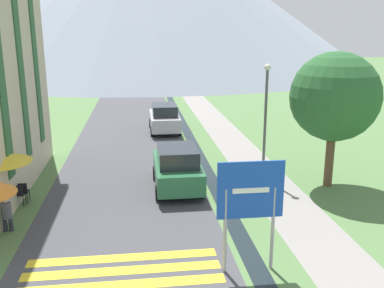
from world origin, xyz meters
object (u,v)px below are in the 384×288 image
object	(u,v)px
person_seated_far	(7,212)
streetlamp	(266,112)
cafe_chair_far_left	(23,191)
cafe_chair_far_right	(18,193)
road_sign	(250,200)
parked_car_near	(177,168)
parked_car_far	(164,118)
tree_by_path	(335,97)

from	to	relation	value
person_seated_far	streetlamp	distance (m)	10.90
cafe_chair_far_left	cafe_chair_far_right	bearing A→B (deg)	-123.67
road_sign	cafe_chair_far_right	xyz separation A→B (m)	(-7.43, 5.45, -1.55)
road_sign	cafe_chair_far_right	size ratio (longest dim) A/B	3.70
parked_car_near	cafe_chair_far_right	size ratio (longest dim) A/B	4.66
streetlamp	cafe_chair_far_left	bearing A→B (deg)	-170.36
parked_car_far	person_seated_far	bearing A→B (deg)	-113.53
parked_car_far	cafe_chair_far_left	world-z (taller)	parked_car_far
cafe_chair_far_right	tree_by_path	bearing A→B (deg)	21.72
cafe_chair_far_left	tree_by_path	distance (m)	12.86
streetlamp	tree_by_path	world-z (taller)	tree_by_path
cafe_chair_far_left	streetlamp	xyz separation A→B (m)	(9.93, 1.69, 2.50)
parked_car_near	parked_car_far	bearing A→B (deg)	89.21
cafe_chair_far_left	streetlamp	bearing A→B (deg)	-3.84
road_sign	cafe_chair_far_left	xyz separation A→B (m)	(-7.34, 5.69, -1.55)
parked_car_near	streetlamp	world-z (taller)	streetlamp
road_sign	cafe_chair_far_left	bearing A→B (deg)	142.21
cafe_chair_far_right	parked_car_far	bearing A→B (deg)	80.69
tree_by_path	streetlamp	bearing A→B (deg)	153.74
person_seated_far	parked_car_far	bearing A→B (deg)	66.47
streetlamp	person_seated_far	bearing A→B (deg)	-157.70
cafe_chair_far_right	parked_car_near	bearing A→B (deg)	29.20
road_sign	parked_car_far	distance (m)	17.35
tree_by_path	cafe_chair_far_left	bearing A→B (deg)	-177.90
person_seated_far	road_sign	bearing A→B (deg)	-24.72
cafe_chair_far_right	streetlamp	world-z (taller)	streetlamp
tree_by_path	road_sign	bearing A→B (deg)	-129.60
road_sign	parked_car_far	bearing A→B (deg)	93.93
parked_car_near	tree_by_path	size ratio (longest dim) A/B	0.70
person_seated_far	streetlamp	world-z (taller)	streetlamp
cafe_chair_far_left	person_seated_far	world-z (taller)	person_seated_far
person_seated_far	tree_by_path	world-z (taller)	tree_by_path
road_sign	parked_car_far	world-z (taller)	road_sign
person_seated_far	tree_by_path	distance (m)	13.04
cafe_chair_far_left	tree_by_path	size ratio (longest dim) A/B	0.15
road_sign	cafe_chair_far_right	distance (m)	9.34
cafe_chair_far_right	cafe_chair_far_left	world-z (taller)	same
streetlamp	cafe_chair_far_right	bearing A→B (deg)	-169.11
road_sign	person_seated_far	xyz separation A→B (m)	(-7.25, 3.34, -1.40)
road_sign	parked_car_far	size ratio (longest dim) A/B	0.74
person_seated_far	parked_car_near	bearing A→B (deg)	28.84
parked_car_near	tree_by_path	world-z (taller)	tree_by_path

